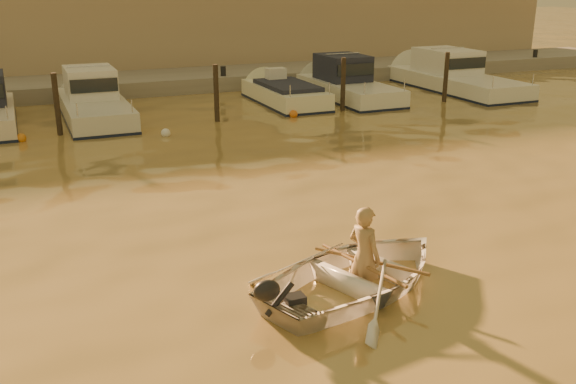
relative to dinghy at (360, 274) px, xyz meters
name	(u,v)px	position (x,y,z in m)	size (l,w,h in m)	color
ground_plane	(469,282)	(1.83, -0.51, -0.27)	(160.00, 160.00, 0.00)	olive
dinghy	(360,274)	(0.00, 0.00, 0.00)	(2.71, 3.79, 0.79)	silver
person	(364,256)	(0.09, 0.03, 0.28)	(0.62, 0.41, 1.71)	#9C7B4E
outboard_motor	(293,304)	(-1.41, -0.52, 0.01)	(0.90, 0.40, 0.70)	black
oar_port	(370,261)	(0.23, 0.09, 0.15)	(0.06, 0.06, 2.10)	brown
oar_starboard	(362,264)	(0.05, 0.02, 0.15)	(0.06, 0.06, 2.10)	brown
moored_boat_2	(94,101)	(-2.29, 15.49, 0.35)	(2.11, 7.14, 1.75)	beige
moored_boat_3	(285,98)	(5.16, 15.49, -0.05)	(1.99, 5.77, 0.95)	#EEEAC7
moored_boat_4	(349,84)	(8.06, 15.49, 0.35)	(2.19, 6.78, 1.75)	silver
moored_boat_5	(456,76)	(13.53, 15.49, 0.35)	(2.54, 8.42, 1.75)	silver
piling_1	(57,108)	(-3.67, 13.29, 0.63)	(0.18, 0.18, 2.20)	#2D2319
piling_2	(216,96)	(1.63, 13.29, 0.63)	(0.18, 0.18, 2.20)	#2D2319
piling_3	(343,87)	(6.63, 13.29, 0.63)	(0.18, 0.18, 2.20)	#2D2319
piling_4	(446,80)	(11.33, 13.29, 0.63)	(0.18, 0.18, 2.20)	#2D2319
fender_b	(21,138)	(-4.85, 12.88, -0.17)	(0.30, 0.30, 0.30)	orange
fender_c	(166,133)	(-0.55, 11.80, -0.17)	(0.30, 0.30, 0.30)	silver
fender_d	(294,114)	(4.43, 12.93, -0.17)	(0.30, 0.30, 0.30)	orange
fender_e	(397,104)	(9.02, 13.19, -0.17)	(0.30, 0.30, 0.30)	white
quay	(172,85)	(1.83, 20.99, -0.12)	(52.00, 4.00, 1.00)	gray
waterfront_building	(145,26)	(1.83, 26.49, 2.13)	(46.00, 7.00, 4.80)	#9E8466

